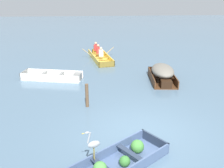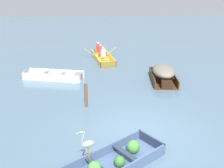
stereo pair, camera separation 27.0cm
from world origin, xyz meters
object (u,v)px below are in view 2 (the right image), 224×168
at_px(dinghy_slate_blue_foreground, 111,163).
at_px(rowboat_yellow_with_crew, 102,56).
at_px(skiff_white_mid_moored, 56,76).
at_px(mooring_post, 86,95).
at_px(heron_on_dinghy, 88,143).
at_px(skiff_dark_varnish_near_moored, 164,73).

distance_m(dinghy_slate_blue_foreground, rowboat_yellow_with_crew, 11.25).
distance_m(skiff_white_mid_moored, mooring_post, 3.88).
relative_size(dinghy_slate_blue_foreground, mooring_post, 3.18).
distance_m(dinghy_slate_blue_foreground, heron_on_dinghy, 0.96).
relative_size(heron_on_dinghy, mooring_post, 0.87).
height_order(skiff_dark_varnish_near_moored, skiff_white_mid_moored, skiff_dark_varnish_near_moored).
xyz_separation_m(skiff_white_mid_moored, heron_on_dinghy, (1.99, -7.38, 0.75)).
distance_m(skiff_white_mid_moored, heron_on_dinghy, 7.68).
xyz_separation_m(rowboat_yellow_with_crew, heron_on_dinghy, (-0.50, -11.41, 0.68)).
height_order(dinghy_slate_blue_foreground, mooring_post, mooring_post).
bearing_deg(heron_on_dinghy, mooring_post, 93.31).
xyz_separation_m(skiff_dark_varnish_near_moored, rowboat_yellow_with_crew, (-3.08, 4.74, -0.27)).
relative_size(dinghy_slate_blue_foreground, skiff_dark_varnish_near_moored, 1.21).
distance_m(skiff_dark_varnish_near_moored, heron_on_dinghy, 7.58).
bearing_deg(mooring_post, heron_on_dinghy, -86.69).
xyz_separation_m(rowboat_yellow_with_crew, mooring_post, (-0.73, -7.46, 0.28)).
xyz_separation_m(dinghy_slate_blue_foreground, mooring_post, (-0.81, 3.78, 0.34)).
distance_m(dinghy_slate_blue_foreground, mooring_post, 3.89).
bearing_deg(heron_on_dinghy, rowboat_yellow_with_crew, 87.47).
bearing_deg(rowboat_yellow_with_crew, skiff_white_mid_moored, -121.79).
xyz_separation_m(skiff_dark_varnish_near_moored, mooring_post, (-3.81, -2.73, 0.00)).
bearing_deg(heron_on_dinghy, skiff_white_mid_moored, 105.07).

